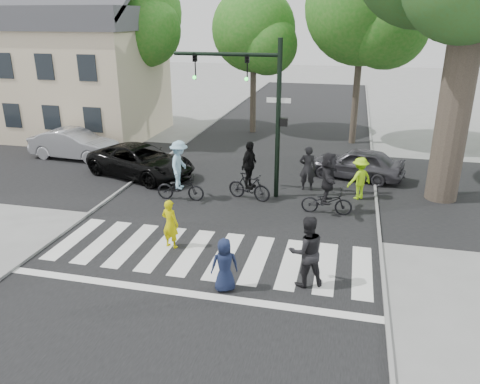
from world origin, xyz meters
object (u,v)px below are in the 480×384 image
object	(u,v)px
cyclist_left	(180,175)
car_silver	(74,144)
pedestrian_adult	(306,251)
car_grey	(357,163)
cyclist_right	(328,187)
car_suv	(141,161)
pedestrian_child	(225,265)
traffic_signal	(256,97)
pedestrian_woman	(170,224)
cyclist_mid	(249,176)

from	to	relation	value
cyclist_left	car_silver	distance (m)	8.26
pedestrian_adult	car_grey	distance (m)	9.37
cyclist_right	car_suv	xyz separation A→B (m)	(-8.27, 2.39, -0.33)
pedestrian_child	pedestrian_adult	distance (m)	2.15
pedestrian_adult	cyclist_right	world-z (taller)	cyclist_right
traffic_signal	pedestrian_adult	world-z (taller)	traffic_signal
traffic_signal	pedestrian_child	world-z (taller)	traffic_signal
car_silver	car_grey	world-z (taller)	car_silver
pedestrian_child	car_grey	distance (m)	10.55
cyclist_right	car_grey	size ratio (longest dim) A/B	0.57
traffic_signal	pedestrian_adult	distance (m)	7.37
traffic_signal	pedestrian_woman	distance (m)	6.13
cyclist_mid	car_silver	distance (m)	10.32
pedestrian_child	cyclist_right	xyz separation A→B (m)	(2.24, 5.70, 0.30)
pedestrian_woman	car_silver	bearing A→B (deg)	-29.63
cyclist_mid	car_grey	xyz separation A→B (m)	(4.03, 3.62, -0.27)
traffic_signal	cyclist_right	bearing A→B (deg)	-23.82
cyclist_right	pedestrian_child	bearing A→B (deg)	-111.44
pedestrian_woman	car_grey	bearing A→B (deg)	-109.79
pedestrian_adult	car_silver	distance (m)	15.49
traffic_signal	car_suv	world-z (taller)	traffic_signal
cyclist_right	traffic_signal	bearing A→B (deg)	156.18
car_grey	cyclist_right	bearing A→B (deg)	-0.28
pedestrian_adult	pedestrian_child	bearing A→B (deg)	-3.71
pedestrian_adult	car_grey	world-z (taller)	pedestrian_adult
traffic_signal	pedestrian_adult	bearing A→B (deg)	-66.96
car_grey	pedestrian_child	bearing A→B (deg)	-5.04
car_grey	traffic_signal	bearing A→B (deg)	-39.02
cyclist_left	car_silver	world-z (taller)	cyclist_left
cyclist_left	pedestrian_adult	bearing A→B (deg)	-43.23
car_silver	car_grey	xyz separation A→B (m)	(13.74, 0.11, -0.05)
pedestrian_adult	car_suv	world-z (taller)	pedestrian_adult
pedestrian_woman	cyclist_mid	size ratio (longest dim) A/B	0.67
cyclist_mid	traffic_signal	bearing A→B (deg)	77.51
pedestrian_child	pedestrian_adult	bearing A→B (deg)	176.79
cyclist_right	car_grey	distance (m)	4.46
cyclist_left	pedestrian_woman	bearing A→B (deg)	-74.03
car_suv	pedestrian_child	bearing A→B (deg)	-124.16
pedestrian_adult	pedestrian_woman	bearing A→B (deg)	-39.97
car_silver	pedestrian_woman	bearing A→B (deg)	-130.53
pedestrian_child	cyclist_left	xyz separation A→B (m)	(-3.34, 5.78, 0.29)
traffic_signal	pedestrian_adult	xyz separation A→B (m)	(2.65, -6.23, -2.92)
pedestrian_woman	traffic_signal	bearing A→B (deg)	-93.20
pedestrian_adult	car_suv	bearing A→B (deg)	-66.68
pedestrian_child	car_silver	xyz separation A→B (m)	(-10.48, 9.92, 0.01)
cyclist_mid	car_grey	size ratio (longest dim) A/B	0.58
cyclist_left	car_suv	world-z (taller)	cyclist_left
traffic_signal	cyclist_right	size ratio (longest dim) A/B	2.61
car_suv	car_grey	bearing A→B (deg)	-59.06
traffic_signal	cyclist_mid	world-z (taller)	traffic_signal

